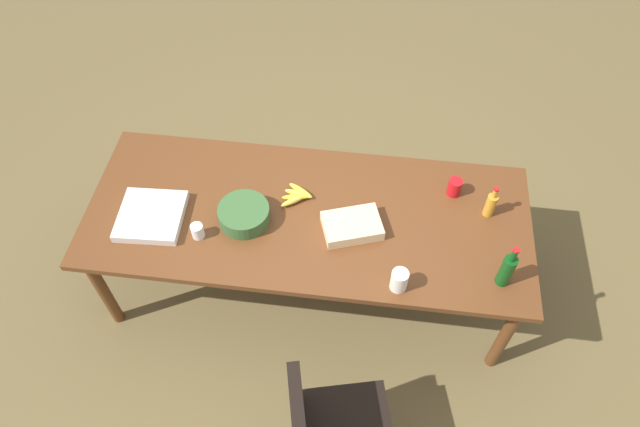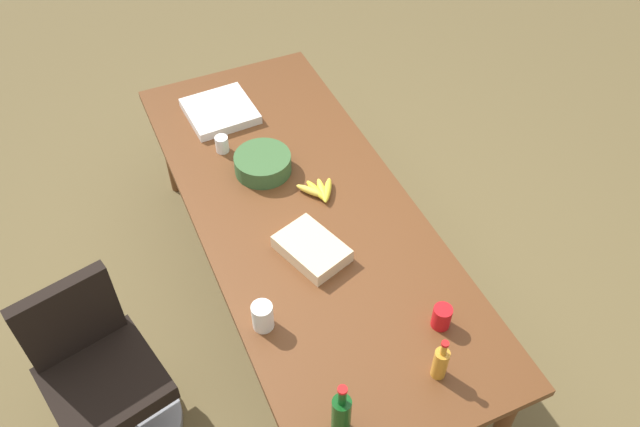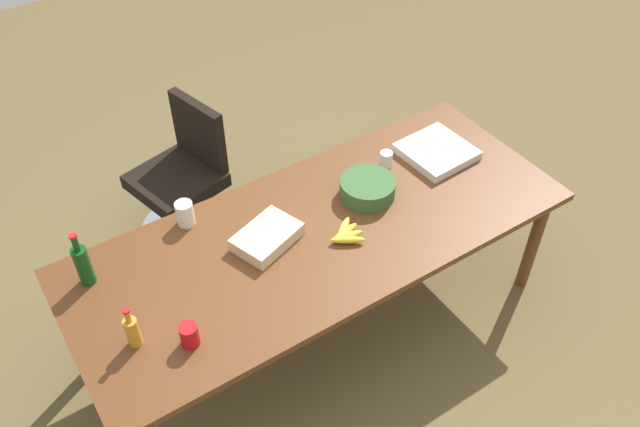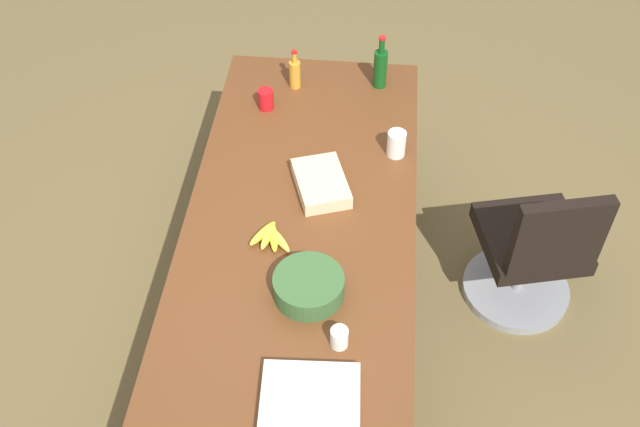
{
  "view_description": "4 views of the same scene",
  "coord_description": "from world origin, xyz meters",
  "views": [
    {
      "loc": [
        -0.32,
        1.98,
        3.39
      ],
      "look_at": [
        -0.08,
        0.03,
        0.81
      ],
      "focal_mm": 32.43,
      "sensor_mm": 36.0,
      "label": 1
    },
    {
      "loc": [
        -2.04,
        0.82,
        3.08
      ],
      "look_at": [
        -0.11,
        -0.03,
        0.82
      ],
      "focal_mm": 36.98,
      "sensor_mm": 36.0,
      "label": 2
    },
    {
      "loc": [
        -1.27,
        -1.94,
        3.08
      ],
      "look_at": [
        0.03,
        0.05,
        0.81
      ],
      "focal_mm": 36.87,
      "sensor_mm": 36.0,
      "label": 3
    },
    {
      "loc": [
        2.22,
        0.31,
        3.22
      ],
      "look_at": [
        -0.05,
        0.09,
        0.81
      ],
      "focal_mm": 42.38,
      "sensor_mm": 36.0,
      "label": 4
    }
  ],
  "objects": [
    {
      "name": "mayo_jar",
      "position": [
        -0.54,
        0.41,
        0.82
      ],
      "size": [
        0.09,
        0.09,
        0.13
      ],
      "primitive_type": "cylinder",
      "rotation": [
        0.0,
        0.0,
        -0.04
      ],
      "color": "white",
      "rests_on": "conference_table"
    },
    {
      "name": "sheet_cake",
      "position": [
        -0.26,
        0.07,
        0.78
      ],
      "size": [
        0.37,
        0.31,
        0.07
      ],
      "primitive_type": "cube",
      "rotation": [
        0.0,
        0.0,
        0.33
      ],
      "color": "beige",
      "rests_on": "conference_table"
    },
    {
      "name": "salad_bowl",
      "position": [
        0.35,
        0.08,
        0.8
      ],
      "size": [
        0.35,
        0.35,
        0.1
      ],
      "primitive_type": "cylinder",
      "rotation": [
        0.0,
        0.0,
        -0.21
      ],
      "color": "#375E31",
      "rests_on": "conference_table"
    },
    {
      "name": "banana_bunch",
      "position": [
        0.07,
        -0.11,
        0.77
      ],
      "size": [
        0.19,
        0.2,
        0.04
      ],
      "color": "yellow",
      "rests_on": "conference_table"
    },
    {
      "name": "dressing_bottle",
      "position": [
        -1.03,
        -0.14,
        0.83
      ],
      "size": [
        0.07,
        0.07,
        0.22
      ],
      "color": "orange",
      "rests_on": "conference_table"
    },
    {
      "name": "paper_cup",
      "position": [
        0.58,
        0.22,
        0.79
      ],
      "size": [
        0.08,
        0.08,
        0.09
      ],
      "primitive_type": "cylinder",
      "rotation": [
        0.0,
        0.0,
        0.07
      ],
      "color": "white",
      "rests_on": "conference_table"
    },
    {
      "name": "red_solo_cup",
      "position": [
        -0.83,
        -0.26,
        0.8
      ],
      "size": [
        0.08,
        0.08,
        0.11
      ],
      "primitive_type": "cylinder",
      "rotation": [
        0.0,
        0.0,
        0.04
      ],
      "color": "red",
      "rests_on": "conference_table"
    },
    {
      "name": "office_chair",
      "position": [
        -0.29,
        1.12,
        0.35
      ],
      "size": [
        0.58,
        0.58,
        0.9
      ],
      "color": "gray",
      "rests_on": "ground"
    },
    {
      "name": "wine_bottle",
      "position": [
        -1.08,
        0.31,
        0.87
      ],
      "size": [
        0.08,
        0.08,
        0.3
      ],
      "color": "#0F4816",
      "rests_on": "conference_table"
    },
    {
      "name": "ground_plane",
      "position": [
        0.0,
        0.0,
        0.0
      ],
      "size": [
        10.0,
        10.0,
        0.0
      ],
      "primitive_type": "plane",
      "color": "brown"
    },
    {
      "name": "pizza_box",
      "position": [
        0.88,
        0.14,
        0.77
      ],
      "size": [
        0.38,
        0.38,
        0.05
      ],
      "primitive_type": "cube",
      "rotation": [
        0.0,
        0.0,
        0.05
      ],
      "color": "silver",
      "rests_on": "conference_table"
    },
    {
      "name": "conference_table",
      "position": [
        0.0,
        0.0,
        0.69
      ],
      "size": [
        2.56,
        1.04,
        0.75
      ],
      "color": "brown",
      "rests_on": "ground"
    }
  ]
}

